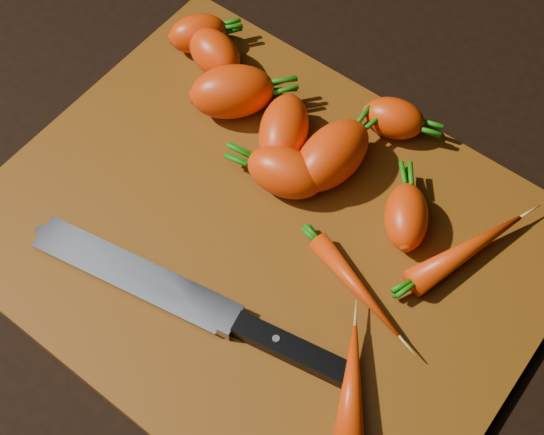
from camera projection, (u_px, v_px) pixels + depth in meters
The scene contains 14 objects.
ground at pixel (266, 244), 0.71m from camera, with size 2.00×2.00×0.01m, color black.
cutting_board at pixel (265, 238), 0.70m from camera, with size 0.50×0.40×0.01m, color #683608.
carrot_0 at pixel (232, 92), 0.75m from camera, with size 0.08×0.05×0.05m, color red.
carrot_1 at pixel (215, 53), 0.78m from camera, with size 0.06×0.04×0.04m, color red.
carrot_2 at pixel (284, 130), 0.73m from camera, with size 0.08×0.05×0.05m, color red.
carrot_3 at pixel (332, 155), 0.71m from camera, with size 0.09×0.05×0.05m, color red.
carrot_4 at pixel (285, 172), 0.70m from camera, with size 0.07×0.05×0.05m, color red.
carrot_5 at pixel (393, 118), 0.74m from camera, with size 0.06×0.04×0.04m, color red.
carrot_6 at pixel (406, 217), 0.68m from camera, with size 0.07×0.04×0.04m, color red.
carrot_7 at pixel (467, 250), 0.67m from camera, with size 0.12×0.03×0.03m, color red.
carrot_8 at pixel (357, 287), 0.66m from camera, with size 0.11×0.02×0.02m, color red.
carrot_9 at pixel (352, 386), 0.61m from camera, with size 0.10×0.03×0.03m, color red.
carrot_10 at pixel (198, 34), 0.79m from camera, with size 0.06×0.04×0.04m, color red.
knife at pixel (149, 281), 0.66m from camera, with size 0.31×0.08×0.02m.
Camera 1 is at (0.21, -0.26, 0.62)m, focal length 50.00 mm.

